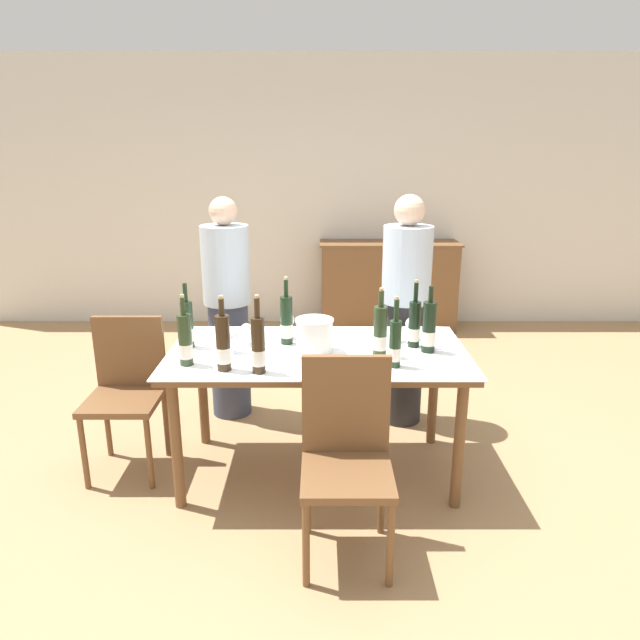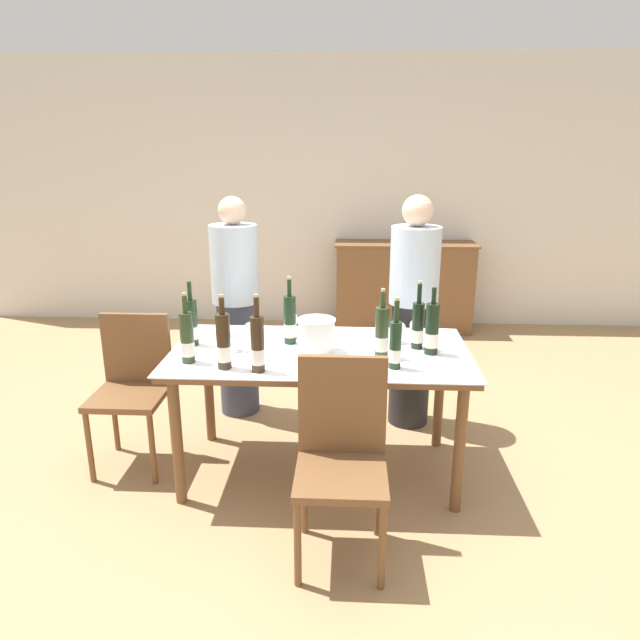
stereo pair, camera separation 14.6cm
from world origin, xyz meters
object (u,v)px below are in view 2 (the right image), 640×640
object	(u,v)px
wine_bottle_7	(432,330)
wine_glass_0	(250,329)
wine_bottle_2	(187,339)
wine_bottle_6	(395,345)
dining_table	(320,363)
chair_near_front	(342,447)
wine_bottle_1	(382,334)
person_host	(236,309)
ice_bucket	(316,334)
wine_bottle_3	(258,345)
wine_bottle_8	(418,326)
wine_glass_2	(400,329)
wine_glass_3	(416,326)
wine_glass_4	(291,320)
wine_bottle_4	(224,343)
sideboard_cabinet	(404,287)
wine_bottle_5	(290,321)
chair_left_end	(133,380)
wine_glass_1	(236,335)
wine_bottle_0	(192,324)
person_guest_left	(413,314)

from	to	relation	value
wine_bottle_7	wine_glass_0	world-z (taller)	wine_bottle_7
wine_bottle_2	wine_bottle_6	distance (m)	1.10
dining_table	chair_near_front	world-z (taller)	chair_near_front
wine_bottle_1	person_host	distance (m)	1.33
ice_bucket	wine_bottle_2	bearing A→B (deg)	-163.59
wine_glass_0	wine_bottle_3	bearing A→B (deg)	-75.12
wine_bottle_1	wine_bottle_8	size ratio (longest dim) A/B	0.98
wine_glass_2	wine_glass_3	xyz separation A→B (m)	(0.10, 0.05, 0.00)
wine_bottle_8	wine_glass_4	world-z (taller)	wine_bottle_8
ice_bucket	wine_bottle_4	size ratio (longest dim) A/B	0.55
wine_bottle_4	wine_glass_3	world-z (taller)	wine_bottle_4
sideboard_cabinet	wine_bottle_7	world-z (taller)	wine_bottle_7
sideboard_cabinet	wine_glass_3	world-z (taller)	sideboard_cabinet
wine_bottle_5	wine_bottle_4	bearing A→B (deg)	-125.92
wine_bottle_2	chair_left_end	distance (m)	0.66
dining_table	wine_glass_4	world-z (taller)	wine_glass_4
dining_table	wine_glass_3	world-z (taller)	wine_glass_3
sideboard_cabinet	wine_bottle_5	xyz separation A→B (m)	(-0.92, -2.76, 0.44)
sideboard_cabinet	wine_bottle_6	world-z (taller)	wine_bottle_6
dining_table	wine_bottle_4	xyz separation A→B (m)	(-0.48, -0.30, 0.22)
sideboard_cabinet	wine_bottle_4	xyz separation A→B (m)	(-1.22, -3.17, 0.45)
wine_bottle_2	wine_bottle_8	distance (m)	1.28
wine_bottle_3	chair_left_end	world-z (taller)	wine_bottle_3
dining_table	wine_bottle_4	world-z (taller)	wine_bottle_4
wine_bottle_8	wine_glass_0	size ratio (longest dim) A/B	3.04
wine_bottle_7	wine_glass_4	size ratio (longest dim) A/B	2.38
sideboard_cabinet	ice_bucket	distance (m)	3.02
dining_table	chair_left_end	distance (m)	1.15
dining_table	wine_bottle_7	world-z (taller)	wine_bottle_7
wine_glass_1	chair_left_end	world-z (taller)	chair_left_end
wine_glass_1	chair_near_front	bearing A→B (deg)	-46.35
sideboard_cabinet	wine_bottle_8	xyz separation A→B (m)	(-0.19, -2.81, 0.44)
sideboard_cabinet	wine_bottle_1	bearing A→B (deg)	-97.64
wine_bottle_7	chair_left_end	size ratio (longest dim) A/B	0.41
wine_glass_3	wine_glass_4	world-z (taller)	wine_glass_4
wine_glass_3	chair_near_front	world-z (taller)	chair_near_front
wine_bottle_5	wine_bottle_7	bearing A→B (deg)	-9.76
ice_bucket	wine_glass_2	distance (m)	0.51
wine_bottle_8	wine_bottle_6	bearing A→B (deg)	-115.35
wine_bottle_0	wine_bottle_1	world-z (taller)	wine_bottle_1
person_host	sideboard_cabinet	bearing A→B (deg)	56.37
wine_bottle_3	wine_bottle_4	bearing A→B (deg)	168.94
wine_bottle_0	wine_glass_4	xyz separation A→B (m)	(0.56, 0.16, -0.02)
wine_bottle_8	wine_glass_0	xyz separation A→B (m)	(-0.97, 0.03, -0.04)
wine_glass_1	person_host	distance (m)	0.86
wine_bottle_7	person_guest_left	world-z (taller)	person_guest_left
wine_bottle_6	person_host	bearing A→B (deg)	134.56
wine_bottle_6	chair_near_front	world-z (taller)	wine_bottle_6
wine_bottle_1	wine_bottle_4	xyz separation A→B (m)	(-0.83, -0.21, 0.00)
wine_bottle_4	wine_glass_0	size ratio (longest dim) A/B	3.05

